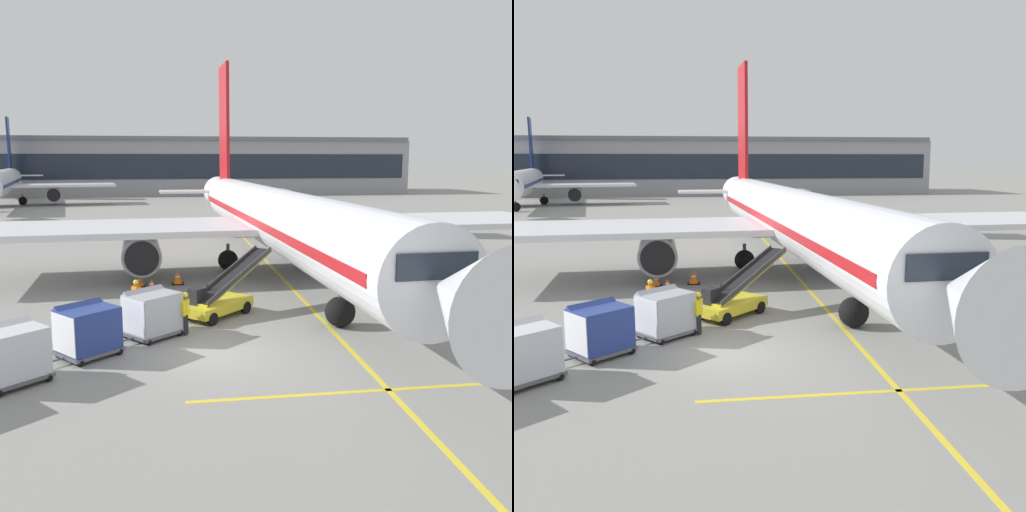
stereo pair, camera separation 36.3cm
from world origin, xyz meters
TOP-DOWN VIEW (x-y plane):
  - ground_plane at (0.00, 0.00)m, footprint 600.00×600.00m
  - parked_airplane at (4.97, 14.90)m, footprint 37.65×47.06m
  - belt_loader at (0.85, 5.21)m, footprint 4.68×4.74m
  - baggage_cart_lead at (-2.10, 2.40)m, footprint 2.59×2.52m
  - baggage_cart_second at (-4.31, 0.49)m, footprint 2.59×2.52m
  - baggage_cart_third at (-6.32, -1.73)m, footprint 2.59×2.52m
  - ground_crew_by_loader at (-2.01, 3.77)m, footprint 0.55×0.33m
  - ground_crew_by_carts at (-2.85, 5.27)m, footprint 0.42×0.47m
  - ground_crew_marshaller at (-0.77, 2.51)m, footprint 0.34×0.55m
  - ground_crew_wingwalker at (-1.59, 2.50)m, footprint 0.31×0.56m
  - safety_cone_engine_keepout at (-0.97, 12.00)m, footprint 0.69×0.69m
  - safety_cone_wingtip at (-3.03, 11.74)m, footprint 0.58×0.58m
  - safety_cone_nose_mark at (-2.37, 10.58)m, footprint 0.57×0.57m
  - apron_guidance_line_lead_in at (5.20, 13.96)m, footprint 0.20×110.00m
  - apron_guidance_line_stop_bar at (5.02, -4.01)m, footprint 12.00×0.20m
  - terminal_building at (0.74, 102.12)m, footprint 93.21×20.40m
  - distant_airplane at (-26.42, 71.12)m, footprint 33.82×42.95m

SIDE VIEW (x-z plane):
  - ground_plane at x=0.00m, z-range 0.00..0.00m
  - apron_guidance_line_lead_in at x=5.20m, z-range 0.00..0.01m
  - apron_guidance_line_stop_bar at x=5.02m, z-range 0.00..0.01m
  - safety_cone_nose_mark at x=-2.37m, z-range -0.01..0.64m
  - safety_cone_wingtip at x=-3.03m, z-range -0.01..0.66m
  - safety_cone_engine_keepout at x=-0.97m, z-range -0.01..0.77m
  - belt_loader at x=0.85m, z-range -0.55..2.21m
  - ground_crew_by_loader at x=-2.01m, z-range 0.13..1.87m
  - ground_crew_by_carts at x=-2.85m, z-range 0.13..1.87m
  - ground_crew_marshaller at x=-0.77m, z-range 0.13..1.87m
  - ground_crew_wingwalker at x=-1.59m, z-range 0.13..1.87m
  - baggage_cart_lead at x=-2.10m, z-range 0.04..1.96m
  - baggage_cart_second at x=-4.31m, z-range 0.04..1.96m
  - baggage_cart_third at x=-6.32m, z-range 0.04..1.96m
  - parked_airplane at x=4.97m, z-range -4.34..11.16m
  - distant_airplane at x=-26.42m, z-range -3.68..10.61m
  - terminal_building at x=0.74m, z-range -0.05..11.28m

